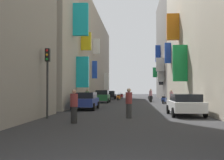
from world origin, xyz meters
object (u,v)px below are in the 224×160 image
Objects in this scene: scooter_orange at (118,97)px; pedestrian_near_right at (171,97)px; parked_car_white at (185,104)px; scooter_red at (121,96)px; parked_car_black at (110,95)px; scooter_blue at (164,100)px; parked_car_green at (102,96)px; parked_car_blue at (86,100)px; pedestrian_mid_street at (129,103)px; pedestrian_far_away at (74,106)px; pedestrian_crossing at (87,98)px; pedestrian_near_left at (151,96)px; traffic_light_near_corner at (47,70)px; scooter_black at (150,98)px.

pedestrian_near_right is at bearing -63.59° from scooter_orange.
parked_car_white reaches higher than scooter_red.
parked_car_black is 2.20× the size of scooter_blue.
parked_car_green reaches higher than scooter_blue.
pedestrian_mid_street is at bearing -63.54° from parked_car_blue.
pedestrian_far_away reaches higher than parked_car_green.
pedestrian_far_away reaches higher than pedestrian_near_right.
pedestrian_near_right is (0.57, -2.26, 0.33)m from scooter_blue.
pedestrian_crossing is 11.91m from pedestrian_near_left.
pedestrian_near_left is 23.15m from traffic_light_near_corner.
scooter_red is 40.02m from pedestrian_far_away.
parked_car_blue is 1.00× the size of parked_car_white.
pedestrian_near_left reaches higher than pedestrian_far_away.
parked_car_black reaches higher than scooter_black.
scooter_black is 25.88m from pedestrian_mid_street.
pedestrian_near_right is (0.78, 13.89, 0.06)m from parked_car_white.
traffic_light_near_corner is (-0.92, -34.05, 2.02)m from parked_car_black.
parked_car_white is at bearing -90.75° from scooter_blue.
pedestrian_crossing is at bearing -140.64° from scooter_blue.
pedestrian_far_away is (-0.55, -31.58, 0.37)m from scooter_orange.
parked_car_green reaches higher than parked_car_white.
parked_car_blue is 8.14m from traffic_light_near_corner.
parked_car_black is 36.39m from pedestrian_far_away.
parked_car_green is 2.50× the size of pedestrian_crossing.
scooter_black is at bearing 41.19° from parked_car_green.
parked_car_black is 2.08× the size of scooter_red.
scooter_orange and scooter_black have the same top height.
pedestrian_near_left is (6.61, 9.91, 0.01)m from pedestrian_crossing.
parked_car_white is 13.91m from pedestrian_near_right.
parked_car_white reaches higher than scooter_orange.
scooter_black is (-0.98, 23.74, -0.27)m from parked_car_white.
parked_car_blue is (0.00, -12.89, -0.06)m from parked_car_green.
scooter_red is 1.14× the size of pedestrian_far_away.
scooter_blue is (7.43, 10.77, -0.29)m from parked_car_blue.
traffic_light_near_corner is (-2.67, -37.69, 2.29)m from scooter_red.
pedestrian_crossing is (-0.54, 4.23, 0.09)m from parked_car_blue.
parked_car_black is at bearing 116.94° from pedestrian_near_left.
pedestrian_near_left is at bearing -58.37° from scooter_orange.
parked_car_blue is 2.62× the size of pedestrian_far_away.
scooter_red is 1.12× the size of pedestrian_near_left.
scooter_orange is at bearing 79.53° from parked_car_green.
scooter_black is 27.25m from traffic_light_near_corner.
pedestrian_crossing is 0.99× the size of pedestrian_near_left.
parked_car_blue reaches higher than scooter_orange.
parked_car_white is at bearing -87.63° from scooter_black.
scooter_blue is (7.43, -2.13, -0.34)m from parked_car_green.
parked_car_black is 22.00m from pedestrian_crossing.
parked_car_black is 17.19m from scooter_blue.
scooter_blue is 19.94m from scooter_red.
pedestrian_crossing is at bearing -97.01° from scooter_orange.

